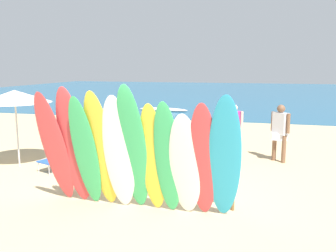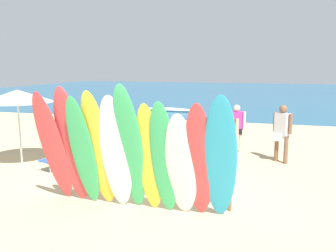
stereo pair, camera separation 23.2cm
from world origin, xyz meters
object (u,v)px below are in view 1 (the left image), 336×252
Objects in this scene: surfboard_red_0 at (55,149)px; surfboard_green_2 at (86,153)px; surfboard_green_5 at (133,150)px; beachgoer_photographing at (280,129)px; surfboard_rack at (146,177)px; surfboard_white_4 at (119,154)px; surfboard_green_7 at (168,159)px; beachgoer_strolling at (234,125)px; beach_chair_red at (72,145)px; surfboard_yellow_6 at (153,159)px; beach_chair_blue at (55,155)px; surfboard_red_1 at (74,147)px; surfboard_red_9 at (203,162)px; surfboard_yellow_3 at (101,151)px; distant_boat at (163,110)px; surfboard_white_8 at (185,166)px; beachgoer_midbeach at (227,135)px; beach_umbrella at (15,96)px; surfboard_teal_10 at (225,160)px.

surfboard_red_0 is 0.67m from surfboard_green_2.
surfboard_green_5 is at bearing 0.60° from surfboard_green_2.
surfboard_rack is at bearing -85.43° from beachgoer_photographing.
surfboard_rack is at bearing 59.34° from surfboard_white_4.
surfboard_rack is 1.04m from surfboard_green_7.
beachgoer_strolling reaches higher than beach_chair_red.
beach_chair_red is at bearing -127.43° from beachgoer_photographing.
surfboard_yellow_6 is at bearing 3.75° from surfboard_red_0.
beach_chair_blue is at bearing 137.66° from surfboard_white_4.
surfboard_red_1 is (-1.24, -0.60, 0.69)m from surfboard_rack.
surfboard_yellow_6 is (0.33, -0.56, 0.55)m from surfboard_rack.
surfboard_green_5 is 1.12× the size of surfboard_red_9.
surfboard_red_0 is 0.95× the size of surfboard_green_5.
surfboard_yellow_3 is 14.85m from distant_boat.
surfboard_yellow_3 reaches higher than beach_chair_blue.
surfboard_white_4 is 14.92m from distant_boat.
surfboard_green_2 is 2.99m from beach_chair_blue.
surfboard_green_2 reaches higher than surfboard_rack.
beachgoer_strolling is at bearing -61.83° from distant_boat.
surfboard_green_2 is 0.31m from surfboard_yellow_3.
beach_chair_red is (-4.07, 3.17, -0.55)m from surfboard_white_8.
beach_chair_blue is (-2.03, 2.09, -0.69)m from surfboard_green_2.
surfboard_white_8 is at bearing -19.94° from beach_chair_red.
surfboard_green_7 is at bearing -3.67° from surfboard_white_4.
surfboard_red_0 is at bearing -177.09° from surfboard_red_1.
surfboard_green_5 is 3.09× the size of beach_chair_blue.
surfboard_yellow_3 is at bearing -177.36° from surfboard_green_7.
surfboard_red_9 is (1.29, 0.01, -0.14)m from surfboard_green_5.
surfboard_yellow_3 is 0.78× the size of distant_boat.
beachgoer_midbeach is at bearing 58.76° from surfboard_white_4.
surfboard_red_0 is at bearing -178.36° from surfboard_yellow_6.
surfboard_green_7 is at bearing -44.26° from surfboard_rack.
surfboard_green_5 reaches higher than surfboard_white_4.
surfboard_rack is 0.85m from surfboard_yellow_6.
surfboard_red_1 is 1.10× the size of surfboard_green_7.
distant_boat is at bearing 106.88° from surfboard_white_8.
surfboard_white_8 is 5.59m from beach_umbrella.
beachgoer_photographing is 1.02× the size of beachgoer_midbeach.
distant_boat is at bearing 86.94° from beach_umbrella.
surfboard_white_4 reaches higher than surfboard_yellow_6.
beachgoer_strolling is at bearing 87.84° from surfboard_teal_10.
surfboard_yellow_6 is at bearing 175.66° from surfboard_white_8.
surfboard_red_9 reaches higher than beach_chair_blue.
beachgoer_midbeach reaches higher than beach_chair_red.
beach_chair_red is at bearing -88.20° from distant_boat.
surfboard_rack is 1.87m from surfboard_teal_10.
beach_chair_blue is (-2.68, 2.05, -0.70)m from surfboard_white_4.
beach_chair_blue is at bearing -137.05° from beachgoer_strolling.
surfboard_yellow_3 is 1.11× the size of surfboard_yellow_6.
surfboard_rack is 2.38× the size of beachgoer_strolling.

